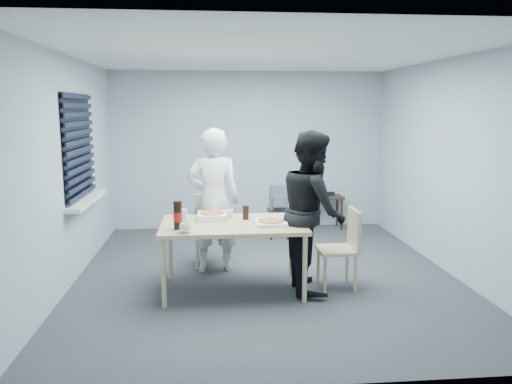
{
  "coord_description": "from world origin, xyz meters",
  "views": [
    {
      "loc": [
        -0.66,
        -5.79,
        1.99
      ],
      "look_at": [
        -0.11,
        0.1,
        1.0
      ],
      "focal_mm": 35.0,
      "sensor_mm": 36.0,
      "label": 1
    }
  ],
  "objects": [
    {
      "name": "chair_far",
      "position": [
        -0.66,
        0.55,
        0.51
      ],
      "size": [
        0.42,
        0.42,
        0.89
      ],
      "color": "#CEAD8A",
      "rests_on": "ground"
    },
    {
      "name": "plastic_cups",
      "position": [
        -0.94,
        -0.68,
        0.86
      ],
      "size": [
        0.1,
        0.1,
        0.21
      ],
      "primitive_type": "cylinder",
      "rotation": [
        0.0,
        0.0,
        -0.25
      ],
      "color": "silver",
      "rests_on": "dining_table"
    },
    {
      "name": "black_box",
      "position": [
        1.36,
        2.33,
        0.58
      ],
      "size": [
        0.15,
        0.11,
        0.06
      ],
      "primitive_type": "cube",
      "rotation": [
        0.0,
        0.0,
        0.16
      ],
      "color": "black",
      "rests_on": "side_table"
    },
    {
      "name": "person_black",
      "position": [
        0.46,
        -0.52,
        0.89
      ],
      "size": [
        0.47,
        0.86,
        1.77
      ],
      "primitive_type": "imported",
      "rotation": [
        0.0,
        0.0,
        1.57
      ],
      "color": "black",
      "rests_on": "ground"
    },
    {
      "name": "papers",
      "position": [
        0.99,
        2.3,
        0.55
      ],
      "size": [
        0.31,
        0.35,
        0.0
      ],
      "primitive_type": "cube",
      "rotation": [
        0.0,
        0.0,
        0.43
      ],
      "color": "white",
      "rests_on": "side_table"
    },
    {
      "name": "cola_glass",
      "position": [
        -0.26,
        -0.31,
        0.84
      ],
      "size": [
        0.07,
        0.07,
        0.16
      ],
      "primitive_type": "cylinder",
      "rotation": [
        0.0,
        0.0,
        -0.01
      ],
      "color": "black",
      "rests_on": "dining_table"
    },
    {
      "name": "soda_bottle",
      "position": [
        -0.99,
        -0.7,
        0.9
      ],
      "size": [
        0.09,
        0.09,
        0.3
      ],
      "rotation": [
        0.0,
        0.0,
        -0.2
      ],
      "color": "black",
      "rests_on": "dining_table"
    },
    {
      "name": "rubber_band",
      "position": [
        -0.11,
        -0.79,
        0.76
      ],
      "size": [
        0.07,
        0.07,
        0.0
      ],
      "primitive_type": "torus",
      "rotation": [
        0.0,
        0.0,
        -0.21
      ],
      "color": "red",
      "rests_on": "dining_table"
    },
    {
      "name": "dining_table",
      "position": [
        -0.42,
        -0.48,
        0.7
      ],
      "size": [
        1.56,
        0.99,
        0.76
      ],
      "color": "#CEAD8A",
      "rests_on": "ground"
    },
    {
      "name": "mug_a",
      "position": [
        -0.91,
        -0.86,
        0.81
      ],
      "size": [
        0.17,
        0.17,
        0.1
      ],
      "primitive_type": "imported",
      "rotation": [
        0.0,
        0.0,
        0.52
      ],
      "color": "white",
      "rests_on": "dining_table"
    },
    {
      "name": "room",
      "position": [
        -2.2,
        0.4,
        1.44
      ],
      "size": [
        5.0,
        5.0,
        5.0
      ],
      "color": "#313136",
      "rests_on": "ground"
    },
    {
      "name": "pizza_box_b",
      "position": [
        -0.01,
        -0.57,
        0.78
      ],
      "size": [
        0.33,
        0.33,
        0.05
      ],
      "rotation": [
        0.0,
        0.0,
        -0.29
      ],
      "color": "white",
      "rests_on": "dining_table"
    },
    {
      "name": "chair_right",
      "position": [
        0.84,
        -0.5,
        0.51
      ],
      "size": [
        0.42,
        0.42,
        0.89
      ],
      "color": "#CEAD8A",
      "rests_on": "ground"
    },
    {
      "name": "backpack",
      "position": [
        0.39,
        1.69,
        0.64
      ],
      "size": [
        0.27,
        0.2,
        0.37
      ],
      "rotation": [
        0.0,
        0.0,
        -0.26
      ],
      "color": "slate",
      "rests_on": "stool"
    },
    {
      "name": "stool",
      "position": [
        0.39,
        1.7,
        0.35
      ],
      "size": [
        0.33,
        0.33,
        0.46
      ],
      "color": "black",
      "rests_on": "ground"
    },
    {
      "name": "person_white",
      "position": [
        -0.62,
        0.22,
        0.89
      ],
      "size": [
        0.65,
        0.42,
        1.77
      ],
      "primitive_type": "imported",
      "rotation": [
        0.0,
        0.0,
        3.14
      ],
      "color": "silver",
      "rests_on": "ground"
    },
    {
      "name": "side_table",
      "position": [
        1.14,
        2.28,
        0.47
      ],
      "size": [
        0.83,
        0.37,
        0.55
      ],
      "color": "#38261A",
      "rests_on": "ground"
    },
    {
      "name": "mug_b",
      "position": [
        -0.44,
        -0.22,
        0.81
      ],
      "size": [
        0.1,
        0.1,
        0.09
      ],
      "primitive_type": "imported",
      "color": "white",
      "rests_on": "dining_table"
    },
    {
      "name": "pizza_box_a",
      "position": [
        -0.64,
        -0.26,
        0.8
      ],
      "size": [
        0.33,
        0.33,
        0.08
      ],
      "rotation": [
        0.0,
        0.0,
        0.22
      ],
      "color": "white",
      "rests_on": "dining_table"
    }
  ]
}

